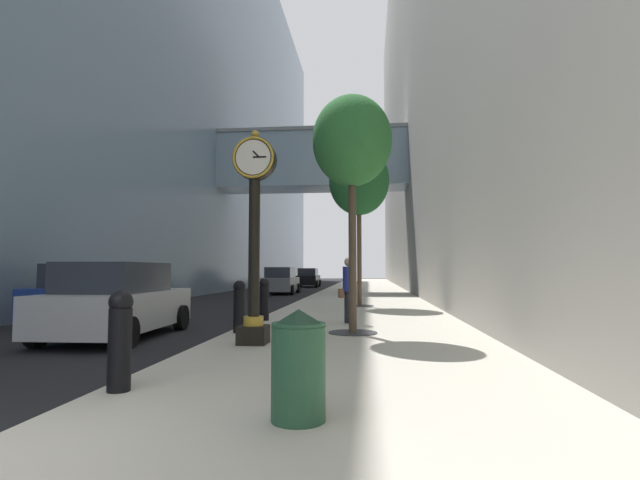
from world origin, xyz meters
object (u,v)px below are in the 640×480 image
street_clock (254,226)px  car_black_far (308,278)px  bollard_third (239,305)px  street_tree_near (352,143)px  car_grey_near (281,281)px  bollard_fourth (264,298)px  street_tree_mid_near (359,181)px  pedestrian_walking (349,288)px  trash_bin (298,363)px  car_silver_trailing (118,301)px  car_blue_mid (92,294)px  bollard_nearest (120,338)px

street_clock → car_black_far: (-3.21, 33.33, -1.61)m
bollard_third → car_black_far: car_black_far is taller
car_black_far → street_tree_near: bearing=-80.9°
car_grey_near → bollard_fourth: bearing=-80.9°
bollard_third → street_tree_mid_near: street_tree_mid_near is taller
bollard_fourth → pedestrian_walking: bearing=-9.1°
trash_bin → car_silver_trailing: car_silver_trailing is taller
car_grey_near → car_blue_mid: size_ratio=1.07×
car_silver_trailing → car_blue_mid: bearing=129.6°
car_grey_near → trash_bin: bearing=-79.0°
pedestrian_walking → car_silver_trailing: size_ratio=0.40×
trash_bin → car_blue_mid: (-7.57, 8.88, 0.16)m
bollard_fourth → pedestrian_walking: size_ratio=0.67×
car_grey_near → car_black_far: 12.05m
trash_bin → street_tree_mid_near: bearing=88.8°
car_blue_mid → car_silver_trailing: car_blue_mid is taller
car_silver_trailing → car_grey_near: bearing=89.7°
bollard_nearest → car_blue_mid: 9.61m
bollard_third → bollard_fourth: 2.60m
trash_bin → car_silver_trailing: bearing=130.8°
street_clock → car_blue_mid: bearing=143.9°
street_tree_mid_near → car_grey_near: size_ratio=1.42×
street_tree_mid_near → car_silver_trailing: 10.82m
bollard_fourth → street_tree_mid_near: (2.57, 5.60, 4.33)m
street_clock → car_blue_mid: (-6.01, 4.38, -1.59)m
bollard_third → trash_bin: bearing=-69.5°
bollard_nearest → bollard_fourth: 7.79m
trash_bin → pedestrian_walking: pedestrian_walking is taller
car_grey_near → car_black_far: bearing=88.8°
street_clock → trash_bin: 5.07m
bollard_fourth → street_clock: bearing=-80.2°
bollard_nearest → car_grey_near: car_grey_near is taller
street_tree_near → car_blue_mid: (-7.87, 2.61, -3.66)m
street_tree_mid_near → pedestrian_walking: 7.20m
bollard_nearest → bollard_third: (0.00, 5.19, 0.00)m
street_clock → trash_bin: size_ratio=3.98×
street_tree_near → car_blue_mid: street_tree_near is taller
bollard_fourth → car_silver_trailing: 3.95m
bollard_third → street_tree_near: street_tree_near is taller
street_tree_near → bollard_fourth: bearing=137.2°
street_tree_mid_near → car_blue_mid: bearing=-145.7°
street_tree_mid_near → car_grey_near: bearing=114.7°
street_clock → pedestrian_walking: size_ratio=2.37×
bollard_third → bollard_fourth: (0.00, 2.60, 0.00)m
street_clock → car_black_far: 33.52m
bollard_nearest → car_black_far: size_ratio=0.29×
bollard_fourth → car_silver_trailing: size_ratio=0.27×
street_tree_mid_near → car_black_far: (-5.07, 23.58, -4.27)m
bollard_nearest → street_tree_near: bearing=64.5°
street_tree_near → trash_bin: 7.34m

